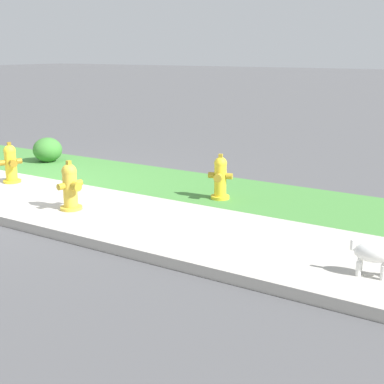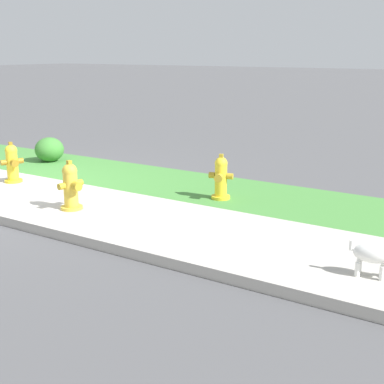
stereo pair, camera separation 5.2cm
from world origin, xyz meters
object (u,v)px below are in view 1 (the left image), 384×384
object	(u,v)px
fire_hydrant_near_corner	(70,187)
fire_hydrant_far_end	(220,178)
fire_hydrant_at_driveway	(11,164)
shrub_bush_mid_verge	(48,150)
small_white_dog	(377,254)

from	to	relation	value
fire_hydrant_near_corner	fire_hydrant_far_end	xyz separation A→B (m)	(1.46, 1.59, -0.01)
fire_hydrant_at_driveway	fire_hydrant_near_corner	bearing A→B (deg)	96.43
fire_hydrant_at_driveway	fire_hydrant_far_end	world-z (taller)	fire_hydrant_at_driveway
fire_hydrant_at_driveway	fire_hydrant_far_end	size ratio (longest dim) A/B	1.01
shrub_bush_mid_verge	fire_hydrant_near_corner	bearing A→B (deg)	-38.15
fire_hydrant_near_corner	fire_hydrant_at_driveway	world-z (taller)	fire_hydrant_near_corner
fire_hydrant_far_end	fire_hydrant_near_corner	bearing A→B (deg)	31.03
fire_hydrant_at_driveway	fire_hydrant_far_end	bearing A→B (deg)	129.84
shrub_bush_mid_verge	fire_hydrant_far_end	bearing A→B (deg)	-7.79
small_white_dog	shrub_bush_mid_verge	xyz separation A→B (m)	(-6.89, 2.25, -0.00)
fire_hydrant_near_corner	fire_hydrant_at_driveway	xyz separation A→B (m)	(-1.95, 0.61, -0.01)
fire_hydrant_at_driveway	shrub_bush_mid_verge	distance (m)	1.76
fire_hydrant_far_end	shrub_bush_mid_verge	size ratio (longest dim) A/B	1.20
fire_hydrant_near_corner	shrub_bush_mid_verge	bearing A→B (deg)	-117.72
fire_hydrant_far_end	small_white_dog	size ratio (longest dim) A/B	1.32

